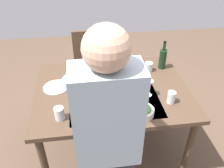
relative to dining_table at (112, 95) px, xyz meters
name	(u,v)px	position (x,y,z in m)	size (l,w,h in m)	color
ground_plane	(112,145)	(0.00, 0.00, -0.69)	(6.00, 6.00, 0.00)	brown
dining_table	(112,95)	(0.00, 0.00, 0.00)	(1.38, 1.04, 0.77)	#4C3828
chair_near	(90,63)	(0.16, -0.90, -0.16)	(0.40, 0.40, 0.91)	#352114
person_server	(107,142)	(0.14, 0.78, 0.27)	(0.42, 0.61, 1.69)	#2D2D38
wine_bottle	(163,58)	(-0.56, -0.29, 0.19)	(0.07, 0.07, 0.30)	black
wine_glass_left	(125,56)	(-0.19, -0.40, 0.18)	(0.07, 0.07, 0.15)	white
wine_glass_right	(149,85)	(-0.30, 0.14, 0.18)	(0.07, 0.07, 0.15)	white
water_cup_near_left	(149,67)	(-0.41, -0.25, 0.12)	(0.08, 0.08, 0.09)	silver
water_cup_near_right	(59,113)	(0.45, 0.33, 0.13)	(0.07, 0.07, 0.10)	silver
water_cup_far_left	(171,97)	(-0.46, 0.26, 0.13)	(0.07, 0.07, 0.10)	silver
serving_bowl_pasta	(108,92)	(0.05, 0.09, 0.11)	(0.30, 0.30, 0.07)	silver
side_bowl_salad	(143,111)	(-0.19, 0.37, 0.11)	(0.18, 0.18, 0.07)	silver
dinner_plate_near	(56,87)	(0.50, -0.08, 0.08)	(0.23, 0.23, 0.01)	silver
table_knife	(89,80)	(0.20, -0.16, 0.08)	(0.01, 0.20, 0.01)	silver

